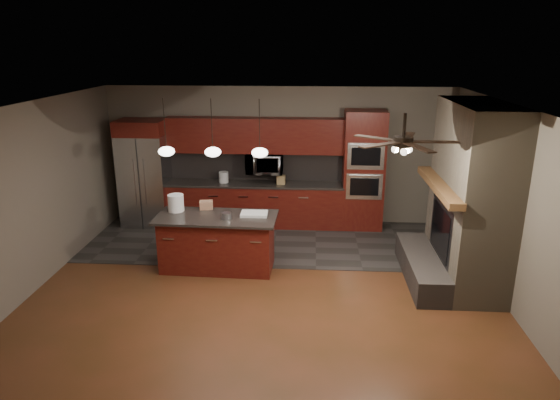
# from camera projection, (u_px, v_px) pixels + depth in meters

# --- Properties ---
(ground) EXTENTS (7.00, 7.00, 0.00)m
(ground) POSITION_uv_depth(u_px,v_px,m) (266.00, 285.00, 7.79)
(ground) COLOR brown
(ground) RESTS_ON ground
(ceiling) EXTENTS (7.00, 6.00, 0.02)m
(ceiling) POSITION_uv_depth(u_px,v_px,m) (265.00, 104.00, 6.94)
(ceiling) COLOR white
(ceiling) RESTS_ON back_wall
(back_wall) EXTENTS (7.00, 0.02, 2.80)m
(back_wall) POSITION_uv_depth(u_px,v_px,m) (279.00, 156.00, 10.22)
(back_wall) COLOR #645A50
(back_wall) RESTS_ON ground
(right_wall) EXTENTS (0.02, 6.00, 2.80)m
(right_wall) POSITION_uv_depth(u_px,v_px,m) (508.00, 205.00, 7.15)
(right_wall) COLOR #645A50
(right_wall) RESTS_ON ground
(left_wall) EXTENTS (0.02, 6.00, 2.80)m
(left_wall) POSITION_uv_depth(u_px,v_px,m) (37.00, 195.00, 7.58)
(left_wall) COLOR #645A50
(left_wall) RESTS_ON ground
(slate_tile_patch) EXTENTS (7.00, 2.40, 0.01)m
(slate_tile_patch) POSITION_uv_depth(u_px,v_px,m) (275.00, 241.00, 9.50)
(slate_tile_patch) COLOR #322F2D
(slate_tile_patch) RESTS_ON ground
(fireplace_column) EXTENTS (1.30, 2.10, 2.80)m
(fireplace_column) POSITION_uv_depth(u_px,v_px,m) (466.00, 202.00, 7.59)
(fireplace_column) COLOR #746852
(fireplace_column) RESTS_ON ground
(back_cabinetry) EXTENTS (3.59, 0.64, 2.20)m
(back_cabinetry) POSITION_uv_depth(u_px,v_px,m) (255.00, 183.00, 10.16)
(back_cabinetry) COLOR #591B10
(back_cabinetry) RESTS_ON ground
(oven_tower) EXTENTS (0.80, 0.63, 2.38)m
(oven_tower) POSITION_uv_depth(u_px,v_px,m) (363.00, 171.00, 9.89)
(oven_tower) COLOR #591B10
(oven_tower) RESTS_ON ground
(microwave) EXTENTS (0.73, 0.41, 0.50)m
(microwave) POSITION_uv_depth(u_px,v_px,m) (265.00, 163.00, 10.03)
(microwave) COLOR silver
(microwave) RESTS_ON back_cabinetry
(refrigerator) EXTENTS (0.93, 0.75, 2.17)m
(refrigerator) POSITION_uv_depth(u_px,v_px,m) (145.00, 173.00, 10.12)
(refrigerator) COLOR silver
(refrigerator) RESTS_ON ground
(kitchen_island) EXTENTS (1.99, 0.95, 0.92)m
(kitchen_island) POSITION_uv_depth(u_px,v_px,m) (217.00, 242.00, 8.25)
(kitchen_island) COLOR #591B10
(kitchen_island) RESTS_ON ground
(white_bucket) EXTENTS (0.33, 0.33, 0.28)m
(white_bucket) POSITION_uv_depth(u_px,v_px,m) (176.00, 203.00, 8.33)
(white_bucket) COLOR white
(white_bucket) RESTS_ON kitchen_island
(paint_can) EXTENTS (0.20, 0.20, 0.10)m
(paint_can) POSITION_uv_depth(u_px,v_px,m) (226.00, 216.00, 7.98)
(paint_can) COLOR #A1A1A6
(paint_can) RESTS_ON kitchen_island
(paint_tray) EXTENTS (0.44, 0.31, 0.04)m
(paint_tray) POSITION_uv_depth(u_px,v_px,m) (254.00, 214.00, 8.17)
(paint_tray) COLOR silver
(paint_tray) RESTS_ON kitchen_island
(cardboard_box) EXTENTS (0.24, 0.19, 0.14)m
(cardboard_box) POSITION_uv_depth(u_px,v_px,m) (206.00, 205.00, 8.46)
(cardboard_box) COLOR #A67356
(cardboard_box) RESTS_ON kitchen_island
(counter_bucket) EXTENTS (0.25, 0.25, 0.22)m
(counter_bucket) POSITION_uv_depth(u_px,v_px,m) (224.00, 177.00, 10.12)
(counter_bucket) COLOR silver
(counter_bucket) RESTS_ON back_cabinetry
(counter_box) EXTENTS (0.17, 0.14, 0.18)m
(counter_box) POSITION_uv_depth(u_px,v_px,m) (281.00, 180.00, 10.01)
(counter_box) COLOR #997D4F
(counter_box) RESTS_ON back_cabinetry
(pendant_left) EXTENTS (0.26, 0.26, 0.92)m
(pendant_left) POSITION_uv_depth(u_px,v_px,m) (166.00, 151.00, 7.96)
(pendant_left) COLOR black
(pendant_left) RESTS_ON ceiling
(pendant_center) EXTENTS (0.26, 0.26, 0.92)m
(pendant_center) POSITION_uv_depth(u_px,v_px,m) (213.00, 152.00, 7.92)
(pendant_center) COLOR black
(pendant_center) RESTS_ON ceiling
(pendant_right) EXTENTS (0.26, 0.26, 0.92)m
(pendant_right) POSITION_uv_depth(u_px,v_px,m) (260.00, 152.00, 7.87)
(pendant_right) COLOR black
(pendant_right) RESTS_ON ceiling
(ceiling_fan) EXTENTS (1.27, 1.33, 0.41)m
(ceiling_fan) POSITION_uv_depth(u_px,v_px,m) (403.00, 141.00, 6.17)
(ceiling_fan) COLOR black
(ceiling_fan) RESTS_ON ceiling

